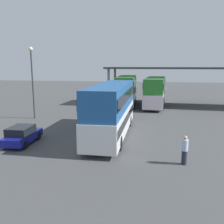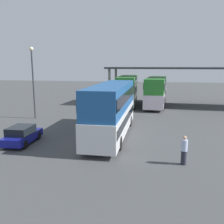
# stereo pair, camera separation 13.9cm
# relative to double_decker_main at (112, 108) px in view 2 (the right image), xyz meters

# --- Properties ---
(ground_plane) EXTENTS (140.00, 140.00, 0.00)m
(ground_plane) POSITION_rel_double_decker_main_xyz_m (-0.73, -2.63, -2.35)
(ground_plane) COLOR #434547
(double_decker_main) EXTENTS (2.53, 11.30, 4.29)m
(double_decker_main) POSITION_rel_double_decker_main_xyz_m (0.00, 0.00, 0.00)
(double_decker_main) COLOR silver
(double_decker_main) RESTS_ON ground_plane
(parked_hatchback) EXTENTS (1.78, 3.69, 1.35)m
(parked_hatchback) POSITION_rel_double_decker_main_xyz_m (-6.26, -3.30, -1.68)
(parked_hatchback) COLOR navy
(parked_hatchback) RESTS_ON ground_plane
(double_decker_near_canopy) EXTENTS (2.88, 10.67, 4.22)m
(double_decker_near_canopy) POSITION_rel_double_decker_main_xyz_m (-0.59, 16.52, -0.04)
(double_decker_near_canopy) COLOR silver
(double_decker_near_canopy) RESTS_ON ground_plane
(double_decker_mid_row) EXTENTS (3.22, 11.40, 4.07)m
(double_decker_mid_row) POSITION_rel_double_decker_main_xyz_m (3.57, 16.08, -0.11)
(double_decker_mid_row) COLOR silver
(double_decker_mid_row) RESTS_ON ground_plane
(depot_canopy) EXTENTS (24.18, 6.82, 5.51)m
(depot_canopy) POSITION_rel_double_decker_main_xyz_m (8.41, 16.69, 2.83)
(depot_canopy) COLOR #33353A
(depot_canopy) RESTS_ON ground_plane
(lamppost_tall) EXTENTS (0.44, 0.44, 7.68)m
(lamppost_tall) POSITION_rel_double_decker_main_xyz_m (-9.56, 5.18, 2.50)
(lamppost_tall) COLOR #33353A
(lamppost_tall) RESTS_ON ground_plane
(pedestrian_waiting) EXTENTS (0.38, 0.38, 1.76)m
(pedestrian_waiting) POSITION_rel_double_decker_main_xyz_m (5.24, -5.29, -1.47)
(pedestrian_waiting) COLOR #262633
(pedestrian_waiting) RESTS_ON ground_plane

